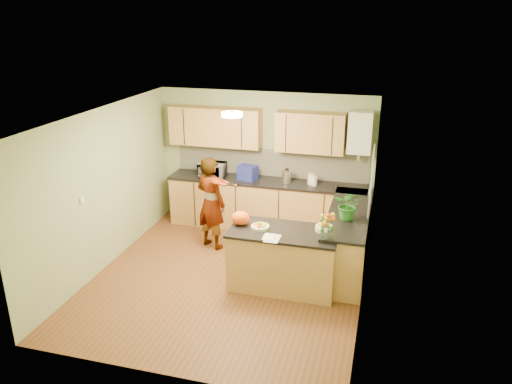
# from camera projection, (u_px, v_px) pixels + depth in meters

# --- Properties ---
(floor) EXTENTS (4.50, 4.50, 0.00)m
(floor) POSITION_uv_depth(u_px,v_px,m) (229.00, 278.00, 7.63)
(floor) COLOR brown
(floor) RESTS_ON ground
(ceiling) EXTENTS (4.00, 4.50, 0.02)m
(ceiling) POSITION_uv_depth(u_px,v_px,m) (225.00, 116.00, 6.77)
(ceiling) COLOR white
(ceiling) RESTS_ON wall_back
(wall_back) EXTENTS (4.00, 0.02, 2.50)m
(wall_back) POSITION_uv_depth(u_px,v_px,m) (265.00, 159.00, 9.24)
(wall_back) COLOR #93A878
(wall_back) RESTS_ON floor
(wall_front) EXTENTS (4.00, 0.02, 2.50)m
(wall_front) POSITION_uv_depth(u_px,v_px,m) (159.00, 277.00, 5.16)
(wall_front) COLOR #93A878
(wall_front) RESTS_ON floor
(wall_left) EXTENTS (0.02, 4.50, 2.50)m
(wall_left) POSITION_uv_depth(u_px,v_px,m) (104.00, 189.00, 7.70)
(wall_left) COLOR #93A878
(wall_left) RESTS_ON floor
(wall_right) EXTENTS (0.02, 4.50, 2.50)m
(wall_right) POSITION_uv_depth(u_px,v_px,m) (368.00, 216.00, 6.71)
(wall_right) COLOR #93A878
(wall_right) RESTS_ON floor
(back_counter) EXTENTS (3.64, 0.62, 0.94)m
(back_counter) POSITION_uv_depth(u_px,v_px,m) (266.00, 205.00, 9.21)
(back_counter) COLOR tan
(back_counter) RESTS_ON floor
(right_counter) EXTENTS (0.62, 2.24, 0.94)m
(right_counter) POSITION_uv_depth(u_px,v_px,m) (348.00, 239.00, 7.82)
(right_counter) COLOR tan
(right_counter) RESTS_ON floor
(splashback) EXTENTS (3.60, 0.02, 0.52)m
(splashback) POSITION_uv_depth(u_px,v_px,m) (270.00, 162.00, 9.22)
(splashback) COLOR beige
(splashback) RESTS_ON back_counter
(upper_cabinets) EXTENTS (3.20, 0.34, 0.70)m
(upper_cabinets) POSITION_uv_depth(u_px,v_px,m) (254.00, 129.00, 8.93)
(upper_cabinets) COLOR tan
(upper_cabinets) RESTS_ON wall_back
(boiler) EXTENTS (0.40, 0.30, 0.86)m
(boiler) POSITION_uv_depth(u_px,v_px,m) (360.00, 133.00, 8.46)
(boiler) COLOR white
(boiler) RESTS_ON wall_back
(window_right) EXTENTS (0.01, 1.30, 1.05)m
(window_right) POSITION_uv_depth(u_px,v_px,m) (372.00, 181.00, 7.15)
(window_right) COLOR white
(window_right) RESTS_ON wall_right
(light_switch) EXTENTS (0.02, 0.09, 0.09)m
(light_switch) POSITION_uv_depth(u_px,v_px,m) (82.00, 200.00, 7.13)
(light_switch) COLOR white
(light_switch) RESTS_ON wall_left
(ceiling_lamp) EXTENTS (0.30, 0.30, 0.07)m
(ceiling_lamp) POSITION_uv_depth(u_px,v_px,m) (232.00, 114.00, 7.06)
(ceiling_lamp) COLOR #FFEABF
(ceiling_lamp) RESTS_ON ceiling
(peninsula_island) EXTENTS (1.56, 0.80, 0.90)m
(peninsula_island) POSITION_uv_depth(u_px,v_px,m) (283.00, 259.00, 7.26)
(peninsula_island) COLOR tan
(peninsula_island) RESTS_ON floor
(fruit_dish) EXTENTS (0.26, 0.26, 0.09)m
(fruit_dish) POSITION_uv_depth(u_px,v_px,m) (260.00, 226.00, 7.18)
(fruit_dish) COLOR #F3EBC2
(fruit_dish) RESTS_ON peninsula_island
(orange_bowl) EXTENTS (0.25, 0.25, 0.15)m
(orange_bowl) POSITION_uv_depth(u_px,v_px,m) (324.00, 227.00, 7.08)
(orange_bowl) COLOR #F3EBC2
(orange_bowl) RESTS_ON peninsula_island
(flower_vase) EXTENTS (0.25, 0.25, 0.46)m
(flower_vase) POSITION_uv_depth(u_px,v_px,m) (325.00, 220.00, 6.69)
(flower_vase) COLOR silver
(flower_vase) RESTS_ON peninsula_island
(orange_bag) EXTENTS (0.30, 0.27, 0.20)m
(orange_bag) POSITION_uv_depth(u_px,v_px,m) (241.00, 218.00, 7.28)
(orange_bag) COLOR #FF5015
(orange_bag) RESTS_ON peninsula_island
(papers) EXTENTS (0.20, 0.28, 0.01)m
(papers) POSITION_uv_depth(u_px,v_px,m) (272.00, 238.00, 6.85)
(papers) COLOR white
(papers) RESTS_ON peninsula_island
(violinist) EXTENTS (0.69, 0.59, 1.60)m
(violinist) POSITION_uv_depth(u_px,v_px,m) (211.00, 203.00, 8.39)
(violinist) COLOR #E6A68D
(violinist) RESTS_ON floor
(violin) EXTENTS (0.71, 0.61, 0.18)m
(violin) POSITION_uv_depth(u_px,v_px,m) (217.00, 181.00, 7.97)
(violin) COLOR #531405
(violin) RESTS_ON violinist
(microwave) EXTENTS (0.49, 0.33, 0.27)m
(microwave) POSITION_uv_depth(u_px,v_px,m) (212.00, 170.00, 9.22)
(microwave) COLOR white
(microwave) RESTS_ON back_counter
(blue_box) EXTENTS (0.38, 0.32, 0.26)m
(blue_box) POSITION_uv_depth(u_px,v_px,m) (248.00, 173.00, 9.06)
(blue_box) COLOR navy
(blue_box) RESTS_ON back_counter
(kettle) EXTENTS (0.16, 0.16, 0.31)m
(kettle) POSITION_uv_depth(u_px,v_px,m) (287.00, 176.00, 8.93)
(kettle) COLOR silver
(kettle) RESTS_ON back_counter
(jar_cream) EXTENTS (0.15, 0.15, 0.19)m
(jar_cream) POSITION_uv_depth(u_px,v_px,m) (311.00, 179.00, 8.84)
(jar_cream) COLOR #F3EBC2
(jar_cream) RESTS_ON back_counter
(jar_white) EXTENTS (0.13, 0.13, 0.16)m
(jar_white) POSITION_uv_depth(u_px,v_px,m) (314.00, 181.00, 8.77)
(jar_white) COLOR white
(jar_white) RESTS_ON back_counter
(potted_plant) EXTENTS (0.47, 0.43, 0.46)m
(potted_plant) POSITION_uv_depth(u_px,v_px,m) (349.00, 205.00, 7.30)
(potted_plant) COLOR #286C24
(potted_plant) RESTS_ON right_counter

